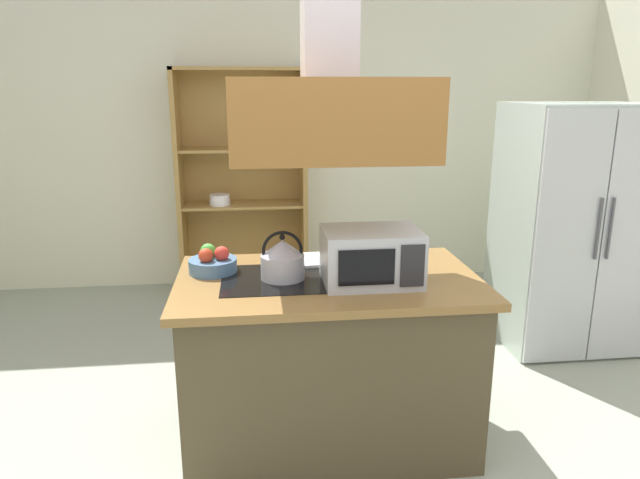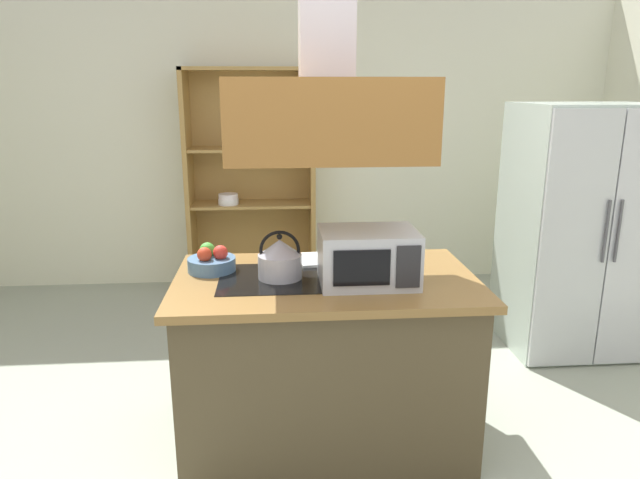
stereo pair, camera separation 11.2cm
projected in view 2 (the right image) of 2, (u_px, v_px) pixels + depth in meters
The scene contains 10 objects.
ground_plane at pixel (311, 478), 2.74m from camera, with size 7.80×7.80×0.00m, color #959D8B.
wall_back at pixel (290, 138), 5.28m from camera, with size 6.00×0.12×2.70m, color silver.
kitchen_island at pixel (325, 359), 2.96m from camera, with size 1.50×0.91×0.90m.
range_hood at pixel (326, 95), 2.61m from camera, with size 0.90×0.70×1.21m.
refrigerator at pixel (579, 230), 3.97m from camera, with size 0.90×0.77×1.71m.
dish_cabinet at pixel (251, 194), 5.17m from camera, with size 1.13×0.40×1.97m.
kettle at pixel (280, 259), 2.80m from camera, with size 0.22×0.22×0.24m.
cutting_board at pixel (330, 259), 3.11m from camera, with size 0.34×0.24×0.02m, color white.
microwave at pixel (368, 257), 2.73m from camera, with size 0.46×0.35×0.26m.
fruit_bowl at pixel (212, 261), 2.92m from camera, with size 0.24×0.24×0.14m.
Camera 2 is at (-0.14, -2.35, 1.82)m, focal length 32.12 mm.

